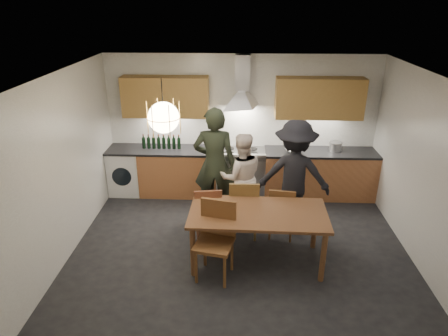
{
  "coord_description": "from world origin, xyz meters",
  "views": [
    {
      "loc": [
        -0.03,
        -4.98,
        3.51
      ],
      "look_at": [
        -0.25,
        0.4,
        1.2
      ],
      "focal_mm": 32.0,
      "sensor_mm": 36.0,
      "label": 1
    }
  ],
  "objects_px": {
    "dining_table": "(258,218)",
    "wine_bottles": "(161,142)",
    "chair_front": "(216,234)",
    "mixing_bowl": "(294,150)",
    "person_right": "(294,175)",
    "stock_pot": "(336,147)",
    "person_mid": "(241,177)",
    "chair_back_left": "(208,211)",
    "person_left": "(215,164)"
  },
  "relations": [
    {
      "from": "chair_front",
      "to": "person_right",
      "type": "xyz_separation_m",
      "value": [
        1.17,
        1.33,
        0.29
      ]
    },
    {
      "from": "chair_back_left",
      "to": "person_mid",
      "type": "relative_size",
      "value": 0.6
    },
    {
      "from": "mixing_bowl",
      "to": "chair_front",
      "type": "bearing_deg",
      "value": -118.8
    },
    {
      "from": "stock_pot",
      "to": "person_mid",
      "type": "bearing_deg",
      "value": -151.23
    },
    {
      "from": "person_left",
      "to": "person_mid",
      "type": "xyz_separation_m",
      "value": [
        0.44,
        -0.07,
        -0.2
      ]
    },
    {
      "from": "mixing_bowl",
      "to": "wine_bottles",
      "type": "xyz_separation_m",
      "value": [
        -2.45,
        0.11,
        0.09
      ]
    },
    {
      "from": "person_left",
      "to": "wine_bottles",
      "type": "height_order",
      "value": "person_left"
    },
    {
      "from": "chair_front",
      "to": "person_left",
      "type": "distance_m",
      "value": 1.61
    },
    {
      "from": "dining_table",
      "to": "person_left",
      "type": "relative_size",
      "value": 0.99
    },
    {
      "from": "mixing_bowl",
      "to": "person_right",
      "type": "bearing_deg",
      "value": -96.38
    },
    {
      "from": "chair_back_left",
      "to": "mixing_bowl",
      "type": "height_order",
      "value": "mixing_bowl"
    },
    {
      "from": "chair_front",
      "to": "mixing_bowl",
      "type": "height_order",
      "value": "chair_front"
    },
    {
      "from": "chair_front",
      "to": "person_mid",
      "type": "height_order",
      "value": "person_mid"
    },
    {
      "from": "person_right",
      "to": "wine_bottles",
      "type": "distance_m",
      "value": 2.59
    },
    {
      "from": "dining_table",
      "to": "person_right",
      "type": "relative_size",
      "value": 1.06
    },
    {
      "from": "chair_front",
      "to": "wine_bottles",
      "type": "relative_size",
      "value": 1.47
    },
    {
      "from": "dining_table",
      "to": "chair_back_left",
      "type": "height_order",
      "value": "chair_back_left"
    },
    {
      "from": "person_right",
      "to": "mixing_bowl",
      "type": "relative_size",
      "value": 5.62
    },
    {
      "from": "chair_front",
      "to": "wine_bottles",
      "type": "distance_m",
      "value": 2.74
    },
    {
      "from": "person_left",
      "to": "person_right",
      "type": "bearing_deg",
      "value": 171.66
    },
    {
      "from": "person_mid",
      "to": "person_left",
      "type": "bearing_deg",
      "value": -19.18
    },
    {
      "from": "wine_bottles",
      "to": "person_right",
      "type": "bearing_deg",
      "value": -25.37
    },
    {
      "from": "dining_table",
      "to": "mixing_bowl",
      "type": "relative_size",
      "value": 5.98
    },
    {
      "from": "chair_back_left",
      "to": "mixing_bowl",
      "type": "distance_m",
      "value": 2.17
    },
    {
      "from": "person_right",
      "to": "wine_bottles",
      "type": "relative_size",
      "value": 2.48
    },
    {
      "from": "person_mid",
      "to": "person_right",
      "type": "height_order",
      "value": "person_right"
    },
    {
      "from": "mixing_bowl",
      "to": "stock_pot",
      "type": "xyz_separation_m",
      "value": [
        0.77,
        0.12,
        0.04
      ]
    },
    {
      "from": "dining_table",
      "to": "person_left",
      "type": "distance_m",
      "value": 1.48
    },
    {
      "from": "person_left",
      "to": "chair_back_left",
      "type": "bearing_deg",
      "value": 88.11
    },
    {
      "from": "wine_bottles",
      "to": "dining_table",
      "type": "bearing_deg",
      "value": -51.29
    },
    {
      "from": "person_left",
      "to": "person_right",
      "type": "xyz_separation_m",
      "value": [
        1.29,
        -0.24,
        -0.06
      ]
    },
    {
      "from": "chair_front",
      "to": "person_right",
      "type": "height_order",
      "value": "person_right"
    },
    {
      "from": "chair_back_left",
      "to": "person_right",
      "type": "bearing_deg",
      "value": -165.77
    },
    {
      "from": "dining_table",
      "to": "person_mid",
      "type": "xyz_separation_m",
      "value": [
        -0.24,
        1.22,
        0.06
      ]
    },
    {
      "from": "person_right",
      "to": "wine_bottles",
      "type": "xyz_separation_m",
      "value": [
        -2.34,
        1.11,
        0.13
      ]
    },
    {
      "from": "wine_bottles",
      "to": "chair_front",
      "type": "bearing_deg",
      "value": -64.4
    },
    {
      "from": "person_mid",
      "to": "person_right",
      "type": "relative_size",
      "value": 0.85
    },
    {
      "from": "dining_table",
      "to": "stock_pot",
      "type": "relative_size",
      "value": 8.61
    },
    {
      "from": "dining_table",
      "to": "stock_pot",
      "type": "bearing_deg",
      "value": 56.95
    },
    {
      "from": "chair_front",
      "to": "person_right",
      "type": "relative_size",
      "value": 0.59
    },
    {
      "from": "mixing_bowl",
      "to": "stock_pot",
      "type": "bearing_deg",
      "value": 8.68
    },
    {
      "from": "dining_table",
      "to": "wine_bottles",
      "type": "relative_size",
      "value": 2.64
    },
    {
      "from": "person_left",
      "to": "person_mid",
      "type": "relative_size",
      "value": 1.26
    },
    {
      "from": "person_left",
      "to": "mixing_bowl",
      "type": "height_order",
      "value": "person_left"
    },
    {
      "from": "person_left",
      "to": "person_right",
      "type": "relative_size",
      "value": 1.07
    },
    {
      "from": "wine_bottles",
      "to": "chair_back_left",
      "type": "bearing_deg",
      "value": -59.04
    },
    {
      "from": "dining_table",
      "to": "chair_front",
      "type": "relative_size",
      "value": 1.8
    },
    {
      "from": "chair_front",
      "to": "stock_pot",
      "type": "height_order",
      "value": "chair_front"
    },
    {
      "from": "person_mid",
      "to": "mixing_bowl",
      "type": "height_order",
      "value": "person_mid"
    },
    {
      "from": "person_left",
      "to": "dining_table",
      "type": "bearing_deg",
      "value": 119.88
    }
  ]
}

